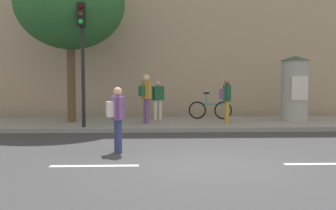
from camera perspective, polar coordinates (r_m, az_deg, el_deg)
name	(u,v)px	position (r m, az deg, el deg)	size (l,w,h in m)	color
ground_plane	(212,165)	(8.12, 6.48, -8.73)	(80.00, 80.00, 0.00)	#38383A
sidewalk_curb	(184,123)	(14.98, 2.40, -2.72)	(36.00, 4.00, 0.15)	gray
lane_markings	(212,165)	(8.12, 6.48, -8.70)	(25.80, 0.16, 0.01)	silver
traffic_light	(82,44)	(13.33, -12.48, 8.69)	(0.24, 0.45, 4.11)	black
poster_column	(295,88)	(15.97, 18.07, 2.42)	(1.14, 1.14, 2.55)	#9E9B93
street_tree	(70,3)	(15.41, -14.16, 14.31)	(4.08, 4.08, 6.21)	brown
pedestrian_near_pole	(117,114)	(9.39, -7.50, -1.29)	(0.47, 0.58, 1.57)	navy
pedestrian_in_red_top	(146,94)	(14.23, -3.26, 1.60)	(0.49, 0.54, 1.80)	#724C84
pedestrian_in_dark_shirt	(157,97)	(15.65, -1.57, 1.23)	(0.54, 0.52, 1.56)	silver
pedestrian_with_backpack	(226,97)	(14.41, 8.54, 1.15)	(0.40, 0.57, 1.64)	#B78C33
bicycle_leaning	(210,110)	(15.97, 6.20, -0.67)	(1.76, 0.33, 1.09)	black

